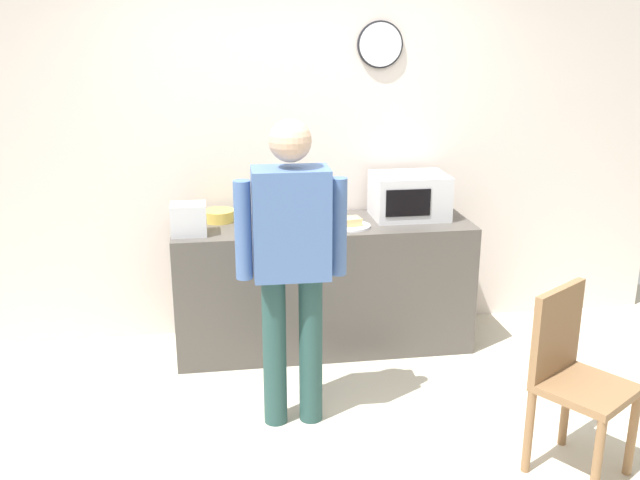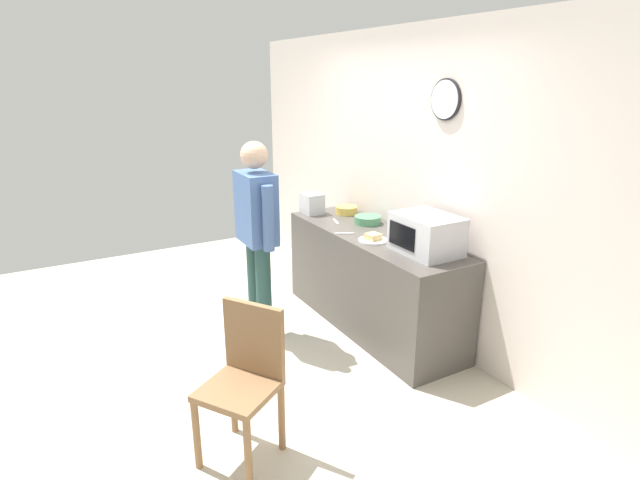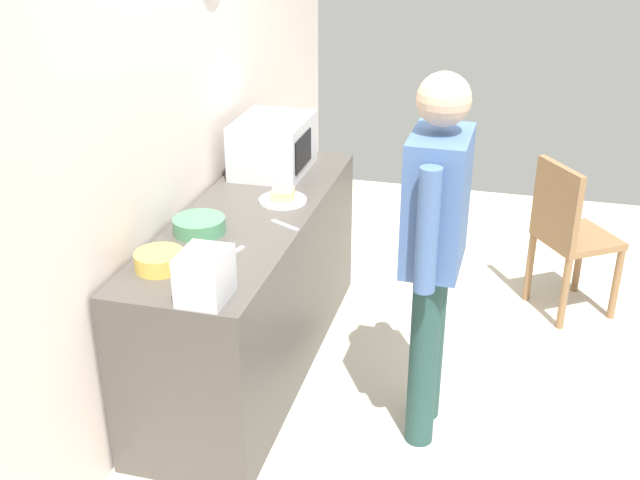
{
  "view_description": "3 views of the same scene",
  "coord_description": "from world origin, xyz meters",
  "px_view_note": "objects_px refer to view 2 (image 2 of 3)",
  "views": [
    {
      "loc": [
        -0.58,
        -3.26,
        2.16
      ],
      "look_at": [
        0.03,
        0.77,
        0.91
      ],
      "focal_mm": 39.72,
      "sensor_mm": 36.0,
      "label": 1
    },
    {
      "loc": [
        3.56,
        -1.26,
        2.19
      ],
      "look_at": [
        -0.02,
        0.77,
        0.85
      ],
      "focal_mm": 28.46,
      "sensor_mm": 36.0,
      "label": 2
    },
    {
      "loc": [
        -3.22,
        -0.03,
        2.38
      ],
      "look_at": [
        -0.18,
        0.77,
        0.91
      ],
      "focal_mm": 43.58,
      "sensor_mm": 36.0,
      "label": 3
    }
  ],
  "objects_px": {
    "spoon_utensil": "(344,233)",
    "microwave": "(426,234)",
    "salad_bowl": "(368,220)",
    "wooden_chair": "(245,375)",
    "sandwich_plate": "(373,239)",
    "fork_utensil": "(336,222)",
    "toaster": "(312,203)",
    "person_standing": "(257,227)",
    "cereal_bowl": "(346,210)"
  },
  "relations": [
    {
      "from": "cereal_bowl",
      "to": "person_standing",
      "type": "height_order",
      "value": "person_standing"
    },
    {
      "from": "cereal_bowl",
      "to": "toaster",
      "type": "distance_m",
      "value": 0.35
    },
    {
      "from": "person_standing",
      "to": "wooden_chair",
      "type": "bearing_deg",
      "value": -26.09
    },
    {
      "from": "fork_utensil",
      "to": "person_standing",
      "type": "xyz_separation_m",
      "value": [
        0.16,
        -0.86,
        0.11
      ]
    },
    {
      "from": "sandwich_plate",
      "to": "wooden_chair",
      "type": "bearing_deg",
      "value": -60.95
    },
    {
      "from": "microwave",
      "to": "fork_utensil",
      "type": "distance_m",
      "value": 1.11
    },
    {
      "from": "microwave",
      "to": "fork_utensil",
      "type": "bearing_deg",
      "value": -171.83
    },
    {
      "from": "spoon_utensil",
      "to": "wooden_chair",
      "type": "bearing_deg",
      "value": -51.11
    },
    {
      "from": "microwave",
      "to": "cereal_bowl",
      "type": "xyz_separation_m",
      "value": [
        -1.29,
        0.09,
        -0.11
      ]
    },
    {
      "from": "wooden_chair",
      "to": "sandwich_plate",
      "type": "bearing_deg",
      "value": 119.05
    },
    {
      "from": "cereal_bowl",
      "to": "salad_bowl",
      "type": "bearing_deg",
      "value": -2.24
    },
    {
      "from": "sandwich_plate",
      "to": "cereal_bowl",
      "type": "distance_m",
      "value": 0.9
    },
    {
      "from": "salad_bowl",
      "to": "toaster",
      "type": "xyz_separation_m",
      "value": [
        -0.58,
        -0.27,
        0.06
      ]
    },
    {
      "from": "sandwich_plate",
      "to": "fork_utensil",
      "type": "bearing_deg",
      "value": 177.12
    },
    {
      "from": "microwave",
      "to": "spoon_utensil",
      "type": "relative_size",
      "value": 2.94
    },
    {
      "from": "salad_bowl",
      "to": "cereal_bowl",
      "type": "height_order",
      "value": "cereal_bowl"
    },
    {
      "from": "sandwich_plate",
      "to": "toaster",
      "type": "bearing_deg",
      "value": -179.5
    },
    {
      "from": "microwave",
      "to": "spoon_utensil",
      "type": "xyz_separation_m",
      "value": [
        -0.72,
        -0.29,
        -0.15
      ]
    },
    {
      "from": "microwave",
      "to": "salad_bowl",
      "type": "distance_m",
      "value": 0.91
    },
    {
      "from": "toaster",
      "to": "fork_utensil",
      "type": "bearing_deg",
      "value": 6.08
    },
    {
      "from": "fork_utensil",
      "to": "person_standing",
      "type": "distance_m",
      "value": 0.89
    },
    {
      "from": "sandwich_plate",
      "to": "fork_utensil",
      "type": "distance_m",
      "value": 0.65
    },
    {
      "from": "sandwich_plate",
      "to": "toaster",
      "type": "relative_size",
      "value": 1.12
    },
    {
      "from": "toaster",
      "to": "spoon_utensil",
      "type": "distance_m",
      "value": 0.77
    },
    {
      "from": "salad_bowl",
      "to": "cereal_bowl",
      "type": "xyz_separation_m",
      "value": [
        -0.39,
        0.02,
        0.0
      ]
    },
    {
      "from": "salad_bowl",
      "to": "spoon_utensil",
      "type": "xyz_separation_m",
      "value": [
        0.17,
        -0.36,
        -0.03
      ]
    },
    {
      "from": "sandwich_plate",
      "to": "person_standing",
      "type": "xyz_separation_m",
      "value": [
        -0.49,
        -0.83,
        0.1
      ]
    },
    {
      "from": "fork_utensil",
      "to": "spoon_utensil",
      "type": "height_order",
      "value": "same"
    },
    {
      "from": "salad_bowl",
      "to": "toaster",
      "type": "height_order",
      "value": "toaster"
    },
    {
      "from": "spoon_utensil",
      "to": "sandwich_plate",
      "type": "bearing_deg",
      "value": 19.23
    },
    {
      "from": "salad_bowl",
      "to": "fork_utensil",
      "type": "relative_size",
      "value": 1.44
    },
    {
      "from": "toaster",
      "to": "spoon_utensil",
      "type": "xyz_separation_m",
      "value": [
        0.76,
        -0.09,
        -0.1
      ]
    },
    {
      "from": "salad_bowl",
      "to": "wooden_chair",
      "type": "relative_size",
      "value": 0.26
    },
    {
      "from": "microwave",
      "to": "fork_utensil",
      "type": "relative_size",
      "value": 2.94
    },
    {
      "from": "fork_utensil",
      "to": "toaster",
      "type": "bearing_deg",
      "value": -173.92
    },
    {
      "from": "spoon_utensil",
      "to": "cereal_bowl",
      "type": "bearing_deg",
      "value": 146.17
    },
    {
      "from": "sandwich_plate",
      "to": "person_standing",
      "type": "relative_size",
      "value": 0.14
    },
    {
      "from": "microwave",
      "to": "fork_utensil",
      "type": "xyz_separation_m",
      "value": [
        -1.09,
        -0.16,
        -0.15
      ]
    },
    {
      "from": "person_standing",
      "to": "wooden_chair",
      "type": "xyz_separation_m",
      "value": [
        1.3,
        -0.64,
        -0.48
      ]
    },
    {
      "from": "spoon_utensil",
      "to": "microwave",
      "type": "bearing_deg",
      "value": 21.79
    },
    {
      "from": "person_standing",
      "to": "microwave",
      "type": "bearing_deg",
      "value": 47.86
    },
    {
      "from": "cereal_bowl",
      "to": "person_standing",
      "type": "xyz_separation_m",
      "value": [
        0.37,
        -1.11,
        0.08
      ]
    },
    {
      "from": "salad_bowl",
      "to": "person_standing",
      "type": "xyz_separation_m",
      "value": [
        -0.02,
        -1.09,
        0.08
      ]
    },
    {
      "from": "salad_bowl",
      "to": "fork_utensil",
      "type": "distance_m",
      "value": 0.3
    },
    {
      "from": "sandwich_plate",
      "to": "spoon_utensil",
      "type": "bearing_deg",
      "value": -160.77
    },
    {
      "from": "salad_bowl",
      "to": "person_standing",
      "type": "height_order",
      "value": "person_standing"
    },
    {
      "from": "salad_bowl",
      "to": "wooden_chair",
      "type": "distance_m",
      "value": 2.19
    },
    {
      "from": "cereal_bowl",
      "to": "wooden_chair",
      "type": "distance_m",
      "value": 2.45
    },
    {
      "from": "microwave",
      "to": "cereal_bowl",
      "type": "bearing_deg",
      "value": 176.01
    },
    {
      "from": "person_standing",
      "to": "wooden_chair",
      "type": "height_order",
      "value": "person_standing"
    }
  ]
}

